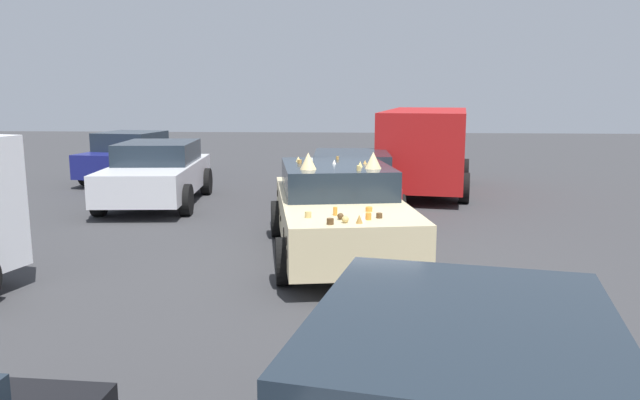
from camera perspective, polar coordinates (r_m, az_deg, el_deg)
ground_plane at (r=9.91m, az=1.74°, el=-5.15°), size 60.00×60.00×0.00m
art_car_decorated at (r=9.83m, az=1.69°, el=-0.86°), size 4.82×2.63×1.68m
parked_van_near_right at (r=16.31m, az=9.79°, el=4.96°), size 5.48×2.86×2.12m
parked_sedan_behind_right at (r=13.00m, az=2.94°, el=1.57°), size 4.25×2.07×1.32m
parked_sedan_far_right at (r=18.92m, az=-16.64°, el=3.89°), size 4.42×2.41×1.45m
parked_sedan_row_back_center at (r=14.78m, az=-14.84°, el=2.47°), size 4.54×2.34×1.44m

